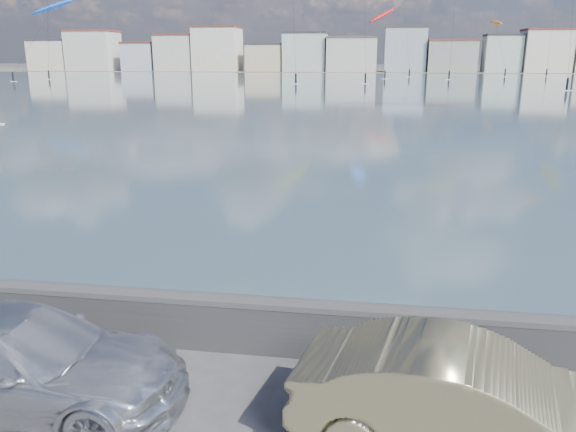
# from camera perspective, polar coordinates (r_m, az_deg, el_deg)

# --- Properties ---
(bay_water) EXTENTS (500.00, 177.00, 0.00)m
(bay_water) POSITION_cam_1_polar(r_m,az_deg,el_deg) (97.90, 7.50, 12.85)
(bay_water) COLOR #374B53
(bay_water) RESTS_ON ground
(far_shore_strip) EXTENTS (500.00, 60.00, 0.00)m
(far_shore_strip) POSITION_cam_1_polar(r_m,az_deg,el_deg) (206.31, 8.38, 14.40)
(far_shore_strip) COLOR #4C473D
(far_shore_strip) RESTS_ON ground
(seawall) EXTENTS (400.00, 0.36, 1.08)m
(seawall) POSITION_cam_1_polar(r_m,az_deg,el_deg) (10.37, -6.69, -10.38)
(seawall) COLOR #28282B
(seawall) RESTS_ON ground
(far_buildings) EXTENTS (240.79, 13.26, 14.60)m
(far_buildings) POSITION_cam_1_polar(r_m,az_deg,el_deg) (192.24, 8.80, 16.08)
(far_buildings) COLOR beige
(far_buildings) RESTS_ON ground
(car_silver) EXTENTS (5.24, 2.19, 1.51)m
(car_silver) POSITION_cam_1_polar(r_m,az_deg,el_deg) (9.62, -25.98, -13.08)
(car_silver) COLOR silver
(car_silver) RESTS_ON ground
(car_champagne) EXTENTS (4.90, 2.49, 1.54)m
(car_champagne) POSITION_cam_1_polar(r_m,az_deg,el_deg) (8.12, 18.04, -17.69)
(car_champagne) COLOR tan
(car_champagne) RESTS_ON ground
(kitesurfer_2) EXTENTS (4.24, 12.68, 14.29)m
(kitesurfer_2) POSITION_cam_1_polar(r_m,az_deg,el_deg) (162.79, 20.38, 17.84)
(kitesurfer_2) COLOR orange
(kitesurfer_2) RESTS_ON ground
(kitesurfer_4) EXTENTS (7.55, 10.22, 16.40)m
(kitesurfer_4) POSITION_cam_1_polar(r_m,az_deg,el_deg) (139.30, 9.51, 19.38)
(kitesurfer_4) COLOR red
(kitesurfer_4) RESTS_ON ground
(kitesurfer_7) EXTENTS (10.92, 16.96, 17.69)m
(kitesurfer_7) POSITION_cam_1_polar(r_m,az_deg,el_deg) (141.91, -22.78, 18.96)
(kitesurfer_7) COLOR blue
(kitesurfer_7) RESTS_ON ground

